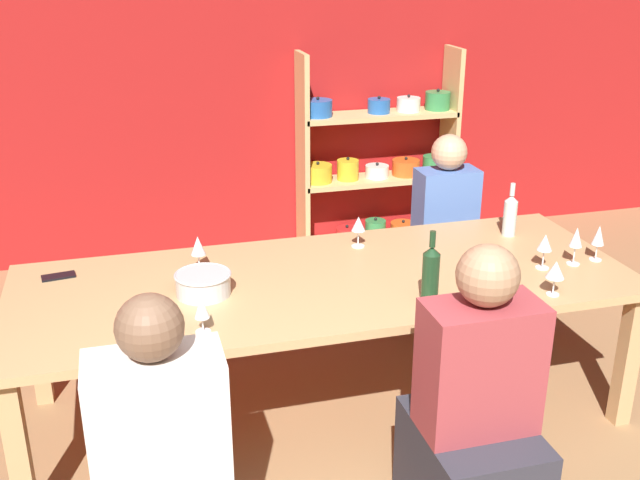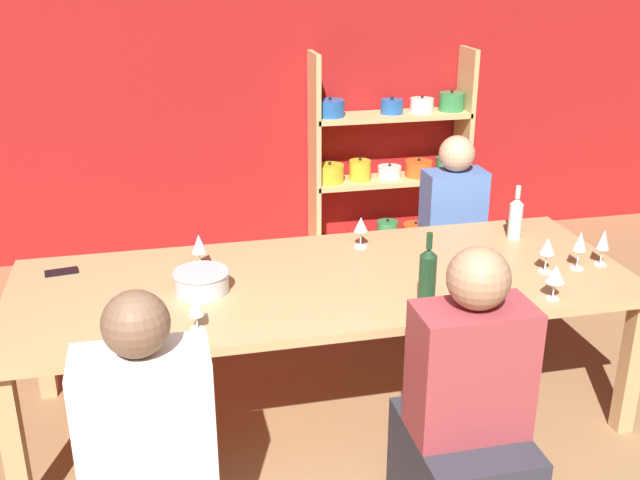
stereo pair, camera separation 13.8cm
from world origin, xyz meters
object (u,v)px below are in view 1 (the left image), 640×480
Objects in this scene: wine_glass_white_d at (202,308)px; wine_glass_empty_a at (556,270)px; person_far_a at (443,251)px; shelf_unit at (379,167)px; wine_bottle_dark at (510,214)px; dining_table at (326,290)px; wine_bottle_green at (431,274)px; mixing_bowl at (203,283)px; wine_glass_white_e at (576,239)px; cell_phone at (58,276)px; wine_glass_white_c at (599,237)px; wine_glass_white_b at (198,247)px; person_near_b at (474,430)px; wine_glass_white_a at (358,225)px; wine_glass_red_a at (545,244)px.

wine_glass_white_d and wine_glass_empty_a have the same top height.
wine_glass_white_d is at bearing 36.86° from person_far_a.
wine_bottle_dark is at bearing -87.63° from shelf_unit.
wine_bottle_green is (0.36, -0.38, 0.20)m from dining_table.
mixing_bowl is 1.34× the size of wine_glass_white_e.
cell_phone is at bearing 150.28° from mixing_bowl.
wine_glass_white_c is at bearing -10.68° from cell_phone.
wine_glass_white_b is (-1.57, -1.85, 0.23)m from shelf_unit.
wine_bottle_green is 1.76× the size of wine_glass_white_e.
wine_bottle_dark is 1.45m from person_near_b.
dining_table is 15.99× the size of wine_glass_white_c.
shelf_unit is at bearing 53.48° from mixing_bowl.
wine_glass_white_e is at bearing -7.72° from dining_table.
wine_glass_white_d is at bearing -159.01° from wine_bottle_dark.
shelf_unit is 7.83× the size of wine_glass_white_e.
wine_glass_white_a is 1.02× the size of cell_phone.
wine_glass_red_a is at bearing -14.88° from wine_glass_white_b.
wine_glass_red_a is at bearing -33.09° from wine_glass_white_a.
person_far_a is 0.97× the size of person_near_b.
wine_glass_red_a is 1.08× the size of wine_glass_empty_a.
cell_phone is at bearing 179.94° from wine_glass_white_a.
wine_glass_red_a reaches higher than wine_glass_white_a.
wine_glass_white_a is 0.82m from wine_glass_white_b.
dining_table is 17.96× the size of wine_glass_empty_a.
person_near_b reaches higher than wine_bottle_dark.
shelf_unit reaches higher than wine_glass_white_e.
wine_glass_red_a is (1.64, 0.21, 0.02)m from wine_glass_white_d.
mixing_bowl is 0.21× the size of person_near_b.
dining_table is 0.74m from wine_glass_white_d.
person_far_a reaches higher than wine_glass_empty_a.
wine_glass_red_a reaches higher than wine_glass_white_b.
wine_bottle_green is (0.92, -0.35, 0.08)m from mixing_bowl.
wine_glass_red_a is 1.08× the size of cell_phone.
wine_bottle_dark reaches higher than dining_table.
wine_glass_white_b is 1.05× the size of cell_phone.
person_near_b is (-0.63, -1.70, 0.00)m from person_far_a.
dining_table is 18.07× the size of cell_phone.
wine_glass_empty_a reaches higher than mixing_bowl.
dining_table is 15.20× the size of wine_glass_white_e.
wine_glass_white_b is 1.51m from person_near_b.
person_far_a is (0.97, 0.81, -0.23)m from dining_table.
wine_bottle_green is 1.16× the size of wine_bottle_dark.
mixing_bowl is at bearing -92.88° from wine_glass_white_b.
wine_bottle_green reaches higher than wine_glass_empty_a.
wine_glass_white_b is 1.93m from wine_glass_white_c.
wine_bottle_green is 0.29× the size of person_far_a.
shelf_unit reaches higher than wine_bottle_dark.
wine_glass_white_c is 0.15× the size of person_far_a.
cell_phone is (-1.20, 0.33, 0.07)m from dining_table.
wine_bottle_green reaches higher than wine_glass_white_e.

